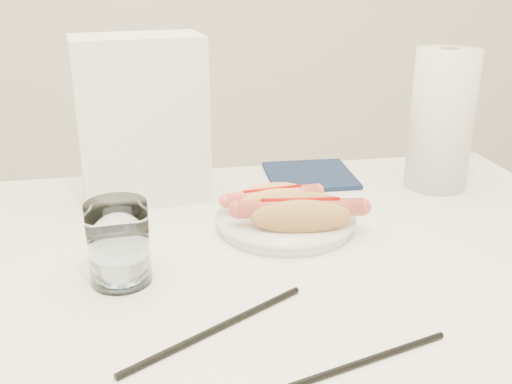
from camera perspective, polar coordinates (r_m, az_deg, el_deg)
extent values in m
cube|color=white|center=(0.82, -3.03, -8.29)|extent=(1.20, 0.80, 0.04)
cylinder|color=silver|center=(1.45, 17.46, -12.29)|extent=(0.04, 0.04, 0.71)
cylinder|color=white|center=(0.91, 2.85, -2.93)|extent=(0.25, 0.25, 0.02)
ellipsoid|color=#F1A260|center=(0.91, 1.87, -0.94)|extent=(0.12, 0.04, 0.04)
ellipsoid|color=#F1A260|center=(0.94, 1.33, -0.32)|extent=(0.12, 0.04, 0.04)
ellipsoid|color=#F1A260|center=(0.93, 1.59, -1.17)|extent=(0.11, 0.06, 0.02)
cylinder|color=#F15C55|center=(0.92, 1.60, -0.33)|extent=(0.15, 0.04, 0.02)
cylinder|color=#990A05|center=(0.92, 1.60, 0.22)|extent=(0.09, 0.02, 0.01)
ellipsoid|color=#BC8649|center=(0.85, 4.39, -2.39)|extent=(0.15, 0.06, 0.05)
ellipsoid|color=#BC8649|center=(0.88, 4.11, -1.52)|extent=(0.15, 0.06, 0.05)
ellipsoid|color=#BC8649|center=(0.87, 4.23, -2.64)|extent=(0.14, 0.07, 0.03)
cylinder|color=#C24D44|center=(0.86, 4.26, -1.57)|extent=(0.19, 0.05, 0.03)
cylinder|color=#990A05|center=(0.86, 4.28, -0.86)|extent=(0.12, 0.02, 0.01)
cylinder|color=white|center=(0.77, -13.10, -4.81)|extent=(0.08, 0.08, 0.11)
cylinder|color=black|center=(0.68, -3.81, -12.99)|extent=(0.22, 0.13, 0.01)
cylinder|color=black|center=(0.63, 9.68, -16.02)|extent=(0.22, 0.07, 0.01)
cube|color=white|center=(1.01, -10.97, 6.82)|extent=(0.22, 0.14, 0.28)
cube|color=#121F3B|center=(1.13, 5.21, 1.62)|extent=(0.17, 0.17, 0.01)
cylinder|color=silver|center=(1.10, 17.46, 6.63)|extent=(0.12, 0.12, 0.25)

